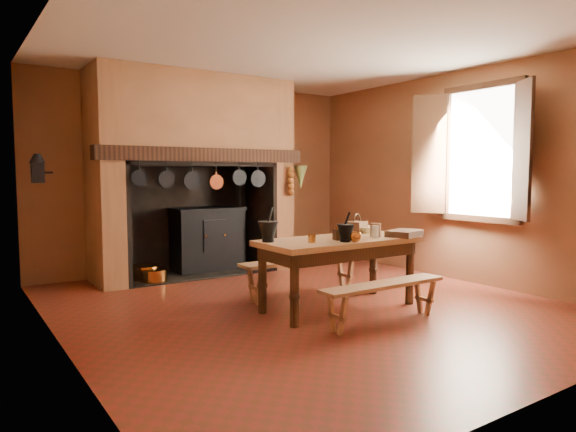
{
  "coord_description": "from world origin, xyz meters",
  "views": [
    {
      "loc": [
        -3.26,
        -4.48,
        1.44
      ],
      "look_at": [
        -0.05,
        0.3,
        0.96
      ],
      "focal_mm": 32.0,
      "sensor_mm": 36.0,
      "label": 1
    }
  ],
  "objects_px": {
    "work_table": "(339,249)",
    "mixing_bowl": "(364,229)",
    "iron_range": "(208,238)",
    "bench_front": "(384,293)",
    "coffee_grinder": "(340,234)",
    "wicker_basket": "(357,226)"
  },
  "relations": [
    {
      "from": "wicker_basket",
      "to": "iron_range",
      "type": "bearing_deg",
      "value": 83.21
    },
    {
      "from": "work_table",
      "to": "wicker_basket",
      "type": "distance_m",
      "value": 0.59
    },
    {
      "from": "work_table",
      "to": "mixing_bowl",
      "type": "height_order",
      "value": "mixing_bowl"
    },
    {
      "from": "iron_range",
      "to": "bench_front",
      "type": "height_order",
      "value": "iron_range"
    },
    {
      "from": "work_table",
      "to": "coffee_grinder",
      "type": "relative_size",
      "value": 9.96
    },
    {
      "from": "iron_range",
      "to": "mixing_bowl",
      "type": "xyz_separation_m",
      "value": [
        0.82,
        -2.5,
        0.31
      ]
    },
    {
      "from": "bench_front",
      "to": "coffee_grinder",
      "type": "distance_m",
      "value": 0.78
    },
    {
      "from": "wicker_basket",
      "to": "bench_front",
      "type": "bearing_deg",
      "value": -140.69
    },
    {
      "from": "work_table",
      "to": "mixing_bowl",
      "type": "relative_size",
      "value": 5.66
    },
    {
      "from": "mixing_bowl",
      "to": "bench_front",
      "type": "bearing_deg",
      "value": -122.02
    },
    {
      "from": "bench_front",
      "to": "coffee_grinder",
      "type": "relative_size",
      "value": 8.08
    },
    {
      "from": "bench_front",
      "to": "wicker_basket",
      "type": "xyz_separation_m",
      "value": [
        0.49,
        0.95,
        0.53
      ]
    },
    {
      "from": "coffee_grinder",
      "to": "mixing_bowl",
      "type": "height_order",
      "value": "coffee_grinder"
    },
    {
      "from": "iron_range",
      "to": "work_table",
      "type": "height_order",
      "value": "iron_range"
    },
    {
      "from": "bench_front",
      "to": "coffee_grinder",
      "type": "height_order",
      "value": "coffee_grinder"
    },
    {
      "from": "iron_range",
      "to": "bench_front",
      "type": "distance_m",
      "value": 3.44
    },
    {
      "from": "bench_front",
      "to": "wicker_basket",
      "type": "relative_size",
      "value": 4.93
    },
    {
      "from": "iron_range",
      "to": "work_table",
      "type": "relative_size",
      "value": 0.92
    },
    {
      "from": "work_table",
      "to": "mixing_bowl",
      "type": "bearing_deg",
      "value": 23.5
    },
    {
      "from": "mixing_bowl",
      "to": "wicker_basket",
      "type": "xyz_separation_m",
      "value": [
        -0.09,
        0.02,
        0.04
      ]
    },
    {
      "from": "work_table",
      "to": "bench_front",
      "type": "relative_size",
      "value": 1.23
    },
    {
      "from": "bench_front",
      "to": "coffee_grinder",
      "type": "bearing_deg",
      "value": 97.57
    }
  ]
}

